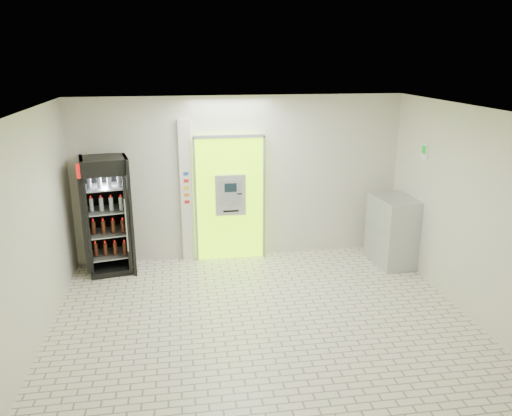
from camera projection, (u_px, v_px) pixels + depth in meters
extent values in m
plane|color=beige|center=(262.00, 320.00, 7.22)|extent=(6.00, 6.00, 0.00)
plane|color=beige|center=(240.00, 179.00, 9.14)|extent=(6.00, 0.00, 6.00)
plane|color=beige|center=(309.00, 310.00, 4.42)|extent=(6.00, 0.00, 6.00)
plane|color=beige|center=(30.00, 233.00, 6.34)|extent=(0.00, 5.00, 5.00)
plane|color=beige|center=(467.00, 211.00, 7.22)|extent=(0.00, 5.00, 5.00)
plane|color=white|center=(263.00, 110.00, 6.34)|extent=(6.00, 6.00, 0.00)
cube|color=#8FE900|center=(230.00, 198.00, 9.15)|extent=(1.20, 0.12, 2.30)
cube|color=gray|center=(229.00, 137.00, 8.75)|extent=(1.28, 0.04, 0.06)
cube|color=gray|center=(195.00, 201.00, 8.99)|extent=(0.04, 0.04, 2.30)
cube|color=gray|center=(264.00, 198.00, 9.18)|extent=(0.04, 0.04, 2.30)
cube|color=black|center=(236.00, 232.00, 9.30)|extent=(0.62, 0.01, 0.67)
cube|color=black|center=(210.00, 155.00, 8.80)|extent=(0.22, 0.01, 0.18)
cube|color=#A9ACB1|center=(230.00, 195.00, 9.02)|extent=(0.55, 0.12, 0.75)
cube|color=black|center=(231.00, 188.00, 8.91)|extent=(0.22, 0.01, 0.16)
cube|color=gray|center=(231.00, 203.00, 8.99)|extent=(0.16, 0.01, 0.12)
cube|color=black|center=(240.00, 194.00, 8.97)|extent=(0.09, 0.01, 0.02)
cube|color=black|center=(231.00, 211.00, 9.04)|extent=(0.28, 0.01, 0.03)
cube|color=silver|center=(187.00, 192.00, 9.01)|extent=(0.22, 0.10, 2.60)
cube|color=#193FB2|center=(186.00, 174.00, 8.86)|extent=(0.09, 0.01, 0.06)
cube|color=red|center=(186.00, 181.00, 8.89)|extent=(0.09, 0.01, 0.06)
cube|color=yellow|center=(187.00, 188.00, 8.93)|extent=(0.09, 0.01, 0.06)
cube|color=orange|center=(187.00, 195.00, 8.97)|extent=(0.09, 0.01, 0.06)
cube|color=red|center=(187.00, 202.00, 9.01)|extent=(0.09, 0.01, 0.06)
cube|color=black|center=(108.00, 215.00, 8.60)|extent=(0.89, 0.83, 2.04)
cube|color=black|center=(110.00, 210.00, 8.91)|extent=(0.76, 0.20, 2.04)
cube|color=#BB0F09|center=(101.00, 169.00, 8.02)|extent=(0.74, 0.15, 0.24)
cube|color=white|center=(101.00, 170.00, 8.01)|extent=(0.42, 0.09, 0.07)
cube|color=black|center=(113.00, 267.00, 8.89)|extent=(0.89, 0.83, 0.10)
cylinder|color=gray|center=(126.00, 226.00, 8.33)|extent=(0.03, 0.03, 0.92)
cube|color=gray|center=(112.00, 254.00, 8.81)|extent=(0.75, 0.71, 0.02)
cube|color=gray|center=(110.00, 232.00, 8.69)|extent=(0.75, 0.71, 0.02)
cube|color=gray|center=(108.00, 210.00, 8.57)|extent=(0.75, 0.71, 0.02)
cube|color=gray|center=(106.00, 187.00, 8.45)|extent=(0.75, 0.71, 0.02)
cube|color=#A9ACB1|center=(393.00, 231.00, 9.02)|extent=(0.70, 0.99, 1.25)
cube|color=gray|center=(376.00, 228.00, 8.96)|extent=(0.08, 0.92, 0.01)
cube|color=white|center=(424.00, 152.00, 8.36)|extent=(0.02, 0.22, 0.26)
cube|color=#0D991E|center=(424.00, 150.00, 8.35)|extent=(0.00, 0.14, 0.14)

